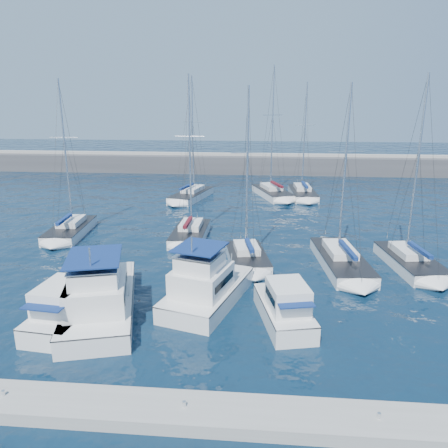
# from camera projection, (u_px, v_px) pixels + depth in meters

# --- Properties ---
(ground) EXTENTS (220.00, 220.00, 0.00)m
(ground) POSITION_uv_depth(u_px,v_px,m) (213.00, 302.00, 29.07)
(ground) COLOR black
(ground) RESTS_ON ground
(breakwater) EXTENTS (160.00, 6.00, 4.45)m
(breakwater) POSITION_uv_depth(u_px,v_px,m) (245.00, 166.00, 78.49)
(breakwater) COLOR #424244
(breakwater) RESTS_ON ground
(dock) EXTENTS (40.00, 2.20, 0.60)m
(dock) POSITION_uv_depth(u_px,v_px,m) (184.00, 412.00, 18.47)
(dock) COLOR gray
(dock) RESTS_ON ground
(dock_cleat_near_port) EXTENTS (0.16, 0.16, 0.25)m
(dock_cleat_near_port) POSITION_uv_depth(u_px,v_px,m) (3.00, 393.00, 19.03)
(dock_cleat_near_port) COLOR silver
(dock_cleat_near_port) RESTS_ON dock
(dock_cleat_centre) EXTENTS (0.16, 0.16, 0.25)m
(dock_cleat_centre) POSITION_uv_depth(u_px,v_px,m) (184.00, 404.00, 18.35)
(dock_cleat_centre) COLOR silver
(dock_cleat_centre) RESTS_ON dock
(dock_cleat_near_stbd) EXTENTS (0.16, 0.16, 0.25)m
(dock_cleat_near_stbd) POSITION_uv_depth(u_px,v_px,m) (379.00, 416.00, 17.68)
(dock_cleat_near_stbd) COLOR silver
(dock_cleat_near_stbd) RESTS_ON dock
(motor_yacht_port_outer) EXTENTS (3.64, 7.17, 3.20)m
(motor_yacht_port_outer) POSITION_uv_depth(u_px,v_px,m) (70.00, 309.00, 26.04)
(motor_yacht_port_outer) COLOR silver
(motor_yacht_port_outer) RESTS_ON ground
(motor_yacht_port_inner) EXTENTS (6.66, 11.30, 4.69)m
(motor_yacht_port_inner) POSITION_uv_depth(u_px,v_px,m) (100.00, 298.00, 27.02)
(motor_yacht_port_inner) COLOR silver
(motor_yacht_port_inner) RESTS_ON ground
(motor_yacht_stbd_inner) EXTENTS (5.84, 8.79, 4.69)m
(motor_yacht_stbd_inner) POSITION_uv_depth(u_px,v_px,m) (206.00, 288.00, 28.44)
(motor_yacht_stbd_inner) COLOR silver
(motor_yacht_stbd_inner) RESTS_ON ground
(motor_yacht_stbd_outer) EXTENTS (3.78, 6.46, 3.20)m
(motor_yacht_stbd_outer) POSITION_uv_depth(u_px,v_px,m) (285.00, 309.00, 26.07)
(motor_yacht_stbd_outer) COLOR silver
(motor_yacht_stbd_outer) RESTS_ON ground
(sailboat_mid_a) EXTENTS (3.65, 8.03, 15.10)m
(sailboat_mid_a) POSITION_uv_depth(u_px,v_px,m) (70.00, 230.00, 43.07)
(sailboat_mid_a) COLOR silver
(sailboat_mid_a) RESTS_ON ground
(sailboat_mid_b) EXTENTS (3.10, 7.39, 15.45)m
(sailboat_mid_b) POSITION_uv_depth(u_px,v_px,m) (190.00, 233.00, 41.97)
(sailboat_mid_b) COLOR silver
(sailboat_mid_b) RESTS_ON ground
(sailboat_mid_c) EXTENTS (4.11, 6.89, 14.32)m
(sailboat_mid_c) POSITION_uv_depth(u_px,v_px,m) (247.00, 257.00, 35.59)
(sailboat_mid_c) COLOR silver
(sailboat_mid_c) RESTS_ON ground
(sailboat_mid_d) EXTENTS (4.08, 9.48, 14.52)m
(sailboat_mid_d) POSITION_uv_depth(u_px,v_px,m) (341.00, 260.00, 35.07)
(sailboat_mid_d) COLOR silver
(sailboat_mid_d) RESTS_ON ground
(sailboat_mid_e) EXTENTS (4.08, 8.06, 15.19)m
(sailboat_mid_e) POSITION_uv_depth(u_px,v_px,m) (410.00, 261.00, 34.81)
(sailboat_mid_e) COLOR silver
(sailboat_mid_e) RESTS_ON ground
(sailboat_back_a) EXTENTS (5.16, 9.32, 16.06)m
(sailboat_back_a) POSITION_uv_depth(u_px,v_px,m) (191.00, 195.00, 58.19)
(sailboat_back_a) COLOR silver
(sailboat_back_a) RESTS_ON ground
(sailboat_back_b) EXTENTS (5.90, 9.25, 17.41)m
(sailboat_back_b) POSITION_uv_depth(u_px,v_px,m) (272.00, 192.00, 59.64)
(sailboat_back_b) COLOR silver
(sailboat_back_b) RESTS_ON ground
(sailboat_back_c) EXTENTS (3.62, 8.68, 15.31)m
(sailboat_back_c) POSITION_uv_depth(u_px,v_px,m) (303.00, 193.00, 59.43)
(sailboat_back_c) COLOR silver
(sailboat_back_c) RESTS_ON ground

